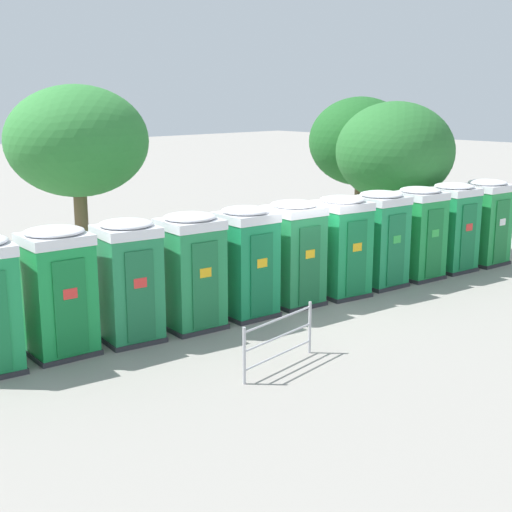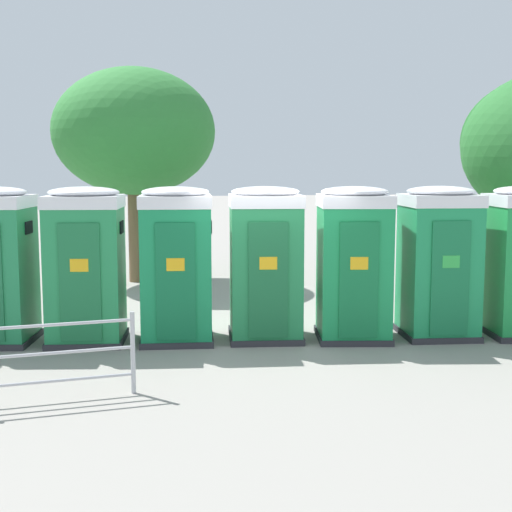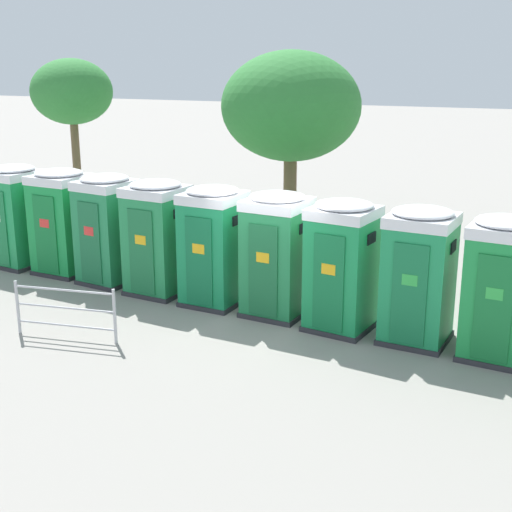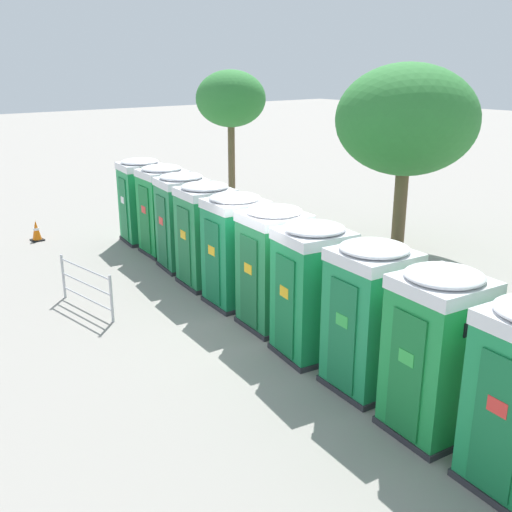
% 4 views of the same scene
% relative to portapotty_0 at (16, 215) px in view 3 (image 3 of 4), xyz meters
% --- Properties ---
extents(ground_plane, '(120.00, 120.00, 0.00)m').
position_rel_portapotty_0_xyz_m(ground_plane, '(7.24, -0.88, -1.28)').
color(ground_plane, gray).
extents(portapotty_0, '(1.37, 1.37, 2.54)m').
position_rel_portapotty_0_xyz_m(portapotty_0, '(0.00, 0.00, 0.00)').
color(portapotty_0, '#2D2D33').
rests_on(portapotty_0, ground).
extents(portapotty_1, '(1.34, 1.31, 2.54)m').
position_rel_portapotty_0_xyz_m(portapotty_1, '(1.46, -0.10, -0.00)').
color(portapotty_1, '#2D2D33').
rests_on(portapotty_1, ground).
extents(portapotty_2, '(1.34, 1.37, 2.54)m').
position_rel_portapotty_0_xyz_m(portapotty_2, '(2.90, -0.36, 0.00)').
color(portapotty_2, '#2D2D33').
rests_on(portapotty_2, ground).
extents(portapotty_3, '(1.35, 1.33, 2.54)m').
position_rel_portapotty_0_xyz_m(portapotty_3, '(4.34, -0.60, -0.00)').
color(portapotty_3, '#2D2D33').
rests_on(portapotty_3, ground).
extents(portapotty_4, '(1.28, 1.30, 2.54)m').
position_rel_portapotty_0_xyz_m(portapotty_4, '(5.78, -0.79, 0.00)').
color(portapotty_4, '#2D2D33').
rests_on(portapotty_4, ground).
extents(portapotty_5, '(1.33, 1.33, 2.54)m').
position_rel_portapotty_0_xyz_m(portapotty_5, '(7.24, -0.91, 0.00)').
color(portapotty_5, '#2D2D33').
rests_on(portapotty_5, ground).
extents(portapotty_6, '(1.37, 1.38, 2.54)m').
position_rel_portapotty_0_xyz_m(portapotty_6, '(8.68, -1.19, 0.00)').
color(portapotty_6, '#2D2D33').
rests_on(portapotty_6, ground).
extents(portapotty_7, '(1.32, 1.32, 2.54)m').
position_rel_portapotty_0_xyz_m(portapotty_7, '(10.14, -1.28, 0.00)').
color(portapotty_7, '#2D2D33').
rests_on(portapotty_7, ground).
extents(portapotty_8, '(1.32, 1.34, 2.54)m').
position_rel_portapotty_0_xyz_m(portapotty_8, '(11.58, -1.51, 0.00)').
color(portapotty_8, '#2D2D33').
rests_on(portapotty_8, ground).
extents(street_tree_1, '(2.41, 2.41, 5.03)m').
position_rel_portapotty_0_xyz_m(street_tree_1, '(-1.12, 4.20, 2.74)').
color(street_tree_1, brown).
rests_on(street_tree_1, ground).
extents(street_tree_3, '(3.97, 3.97, 5.27)m').
position_rel_portapotty_0_xyz_m(street_tree_3, '(5.28, 5.59, 2.42)').
color(street_tree_3, brown).
rests_on(street_tree_3, ground).
extents(event_barrier, '(2.04, 0.32, 1.05)m').
position_rel_portapotty_0_xyz_m(event_barrier, '(4.03, -3.58, -0.72)').
color(event_barrier, '#B7B7BC').
rests_on(event_barrier, ground).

